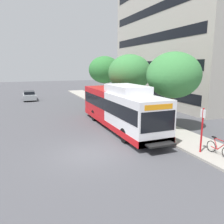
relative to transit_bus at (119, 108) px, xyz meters
The scene contains 9 objects.
ground_plane 5.51m from the transit_bus, 139.88° to the left, with size 120.00×120.00×0.00m, color #4C4C51.
sidewalk_curb 3.68m from the transit_bus, 24.78° to the left, with size 3.00×56.00×0.14m, color #A8A399.
transit_bus is the anchor object (origin of this frame).
bus_stop_sign_pole 7.33m from the transit_bus, 73.48° to the right, with size 0.10×0.36×2.60m.
bicycle_parked 8.31m from the transit_bus, 70.97° to the right, with size 0.52×1.76×1.02m.
street_tree_near_stop 4.98m from the transit_bus, 27.03° to the right, with size 4.21×4.21×6.01m.
street_tree_mid_block 7.40m from the transit_bus, 57.03° to the left, with size 4.67×4.67×6.16m.
street_tree_far_block 15.38m from the transit_bus, 74.48° to the left, with size 4.55×4.55×6.31m.
parked_car_far_lane 20.55m from the transit_bus, 107.73° to the left, with size 1.80×4.50×1.33m.
Camera 1 is at (-3.33, -12.10, 5.06)m, focal length 36.46 mm.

